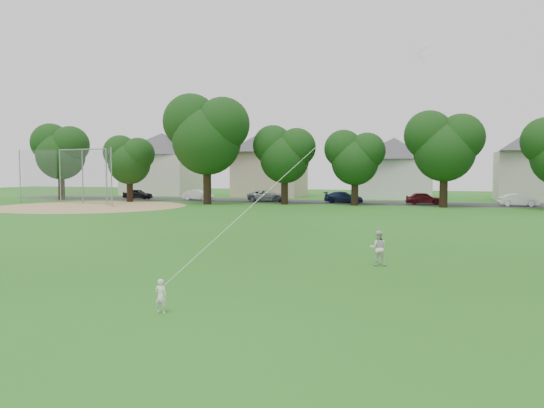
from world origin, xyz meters
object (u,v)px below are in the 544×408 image
(toddler, at_px, (161,296))
(kite, at_px, (322,142))
(older_boy, at_px, (378,248))
(baseball_backstop, at_px, (78,177))

(toddler, relative_size, kite, 0.06)
(toddler, height_order, older_boy, older_boy)
(kite, bearing_deg, baseball_backstop, 137.96)
(baseball_backstop, bearing_deg, toddler, -49.54)
(toddler, xyz_separation_m, older_boy, (4.14, 8.01, 0.21))
(older_boy, bearing_deg, toddler, 53.63)
(toddler, relative_size, baseball_backstop, 0.07)
(toddler, relative_size, older_boy, 0.66)
(toddler, bearing_deg, kite, -118.74)
(older_boy, xyz_separation_m, baseball_backstop, (-33.28, 26.15, 2.16))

